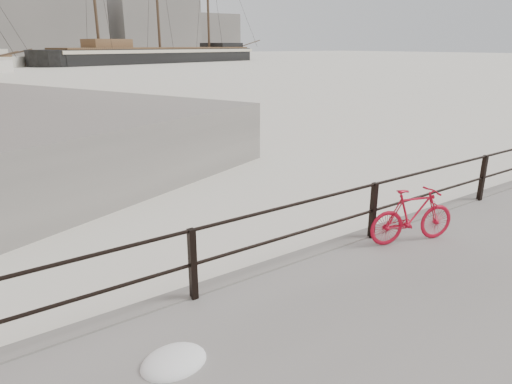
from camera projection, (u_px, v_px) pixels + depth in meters
ground at (470, 213)px, 10.19m from camera, size 400.00×400.00×0.00m
guardrail at (482, 178)px, 9.81m from camera, size 28.00×0.10×1.00m
bicycle at (413, 216)px, 7.72m from camera, size 1.58×0.72×0.96m
barque_black at (161, 63)px, 93.88m from camera, size 62.96×32.77×33.99m
industrial_west at (41, 24)px, 127.01m from camera, size 32.00×18.00×18.00m
industrial_mid at (151, 17)px, 149.23m from camera, size 26.00×20.00×24.00m
industrial_east at (206, 35)px, 167.32m from camera, size 20.00×16.00×14.00m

